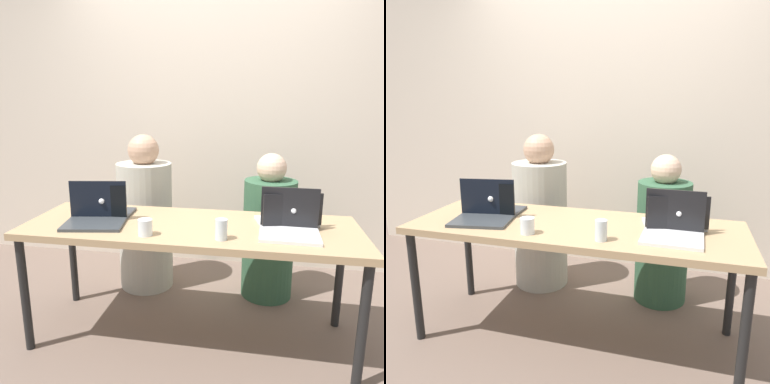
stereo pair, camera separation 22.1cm
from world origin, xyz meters
TOP-DOWN VIEW (x-y plane):
  - ground_plane at (0.00, 0.00)m, footprint 12.00×12.00m
  - back_wall at (0.00, 1.24)m, footprint 5.05×0.10m
  - desk at (0.00, 0.00)m, footprint 1.94×0.68m
  - person_on_left at (-0.47, 0.63)m, footprint 0.48×0.48m
  - person_on_right at (0.47, 0.63)m, footprint 0.44×0.44m
  - laptop_front_left at (-0.55, -0.08)m, footprint 0.38×0.30m
  - laptop_back_left at (-0.55, 0.08)m, footprint 0.31×0.26m
  - laptop_front_right at (0.56, -0.06)m, footprint 0.32×0.29m
  - laptop_back_right at (0.57, 0.10)m, footprint 0.38×0.29m
  - water_glass_right at (0.21, -0.21)m, footprint 0.06×0.06m
  - water_glass_left at (-0.20, -0.22)m, footprint 0.08×0.08m

SIDE VIEW (x-z plane):
  - ground_plane at x=0.00m, z-range 0.00..0.00m
  - person_on_right at x=0.47m, z-range -0.06..1.03m
  - person_on_left at x=-0.47m, z-range -0.07..1.14m
  - desk at x=0.00m, z-range 0.31..1.05m
  - water_glass_left at x=-0.20m, z-range 0.73..0.82m
  - laptop_back_right at x=0.57m, z-range 0.68..0.89m
  - laptop_back_left at x=-0.55m, z-range 0.68..0.89m
  - water_glass_right at x=0.21m, z-range 0.73..0.84m
  - laptop_front_left at x=-0.55m, z-range 0.67..0.91m
  - laptop_front_right at x=0.56m, z-range 0.67..0.91m
  - back_wall at x=0.00m, z-range 0.00..2.52m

